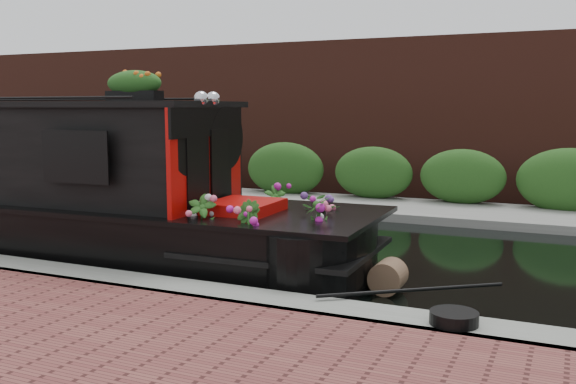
% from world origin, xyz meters
% --- Properties ---
extents(ground, '(80.00, 80.00, 0.00)m').
position_xyz_m(ground, '(0.00, 0.00, 0.00)').
color(ground, black).
rests_on(ground, ground).
extents(near_bank_coping, '(40.00, 0.60, 0.50)m').
position_xyz_m(near_bank_coping, '(0.00, -3.30, 0.00)').
color(near_bank_coping, gray).
rests_on(near_bank_coping, ground).
extents(far_bank_path, '(40.00, 2.40, 0.34)m').
position_xyz_m(far_bank_path, '(0.00, 4.20, 0.00)').
color(far_bank_path, gray).
rests_on(far_bank_path, ground).
extents(far_hedge, '(40.00, 1.10, 2.80)m').
position_xyz_m(far_hedge, '(0.00, 5.10, 0.00)').
color(far_hedge, '#25501A').
rests_on(far_hedge, ground).
extents(far_brick_wall, '(40.00, 1.00, 8.00)m').
position_xyz_m(far_brick_wall, '(0.00, 7.20, 0.00)').
color(far_brick_wall, '#4E231A').
rests_on(far_brick_wall, ground).
extents(rope_fender, '(0.41, 0.42, 0.41)m').
position_xyz_m(rope_fender, '(2.39, -1.76, 0.20)').
color(rope_fender, brown).
rests_on(rope_fender, ground).
extents(coiled_mooring_rope, '(0.46, 0.46, 0.12)m').
position_xyz_m(coiled_mooring_rope, '(3.46, -3.33, 0.31)').
color(coiled_mooring_rope, black).
rests_on(coiled_mooring_rope, near_bank_coping).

